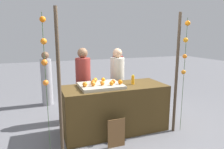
% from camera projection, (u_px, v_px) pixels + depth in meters
% --- Properties ---
extents(ground_plane, '(24.00, 24.00, 0.00)m').
position_uv_depth(ground_plane, '(115.00, 130.00, 4.15)').
color(ground_plane, slate).
extents(stall_counter, '(2.05, 0.83, 0.93)m').
position_uv_depth(stall_counter, '(115.00, 108.00, 4.06)').
color(stall_counter, '#4C3819').
rests_on(stall_counter, ground_plane).
extents(orange_tray, '(0.81, 0.66, 0.06)m').
position_uv_depth(orange_tray, '(101.00, 86.00, 3.87)').
color(orange_tray, '#B2AD99').
rests_on(orange_tray, stall_counter).
extents(orange_0, '(0.08, 0.08, 0.08)m').
position_uv_depth(orange_0, '(103.00, 80.00, 4.07)').
color(orange_0, orange).
rests_on(orange_0, orange_tray).
extents(orange_1, '(0.08, 0.08, 0.08)m').
position_uv_depth(orange_1, '(102.00, 83.00, 3.77)').
color(orange_1, orange).
rests_on(orange_1, orange_tray).
extents(orange_2, '(0.09, 0.09, 0.09)m').
position_uv_depth(orange_2, '(120.00, 82.00, 3.85)').
color(orange_2, orange).
rests_on(orange_2, orange_tray).
extents(orange_3, '(0.08, 0.08, 0.08)m').
position_uv_depth(orange_3, '(112.00, 83.00, 3.75)').
color(orange_3, orange).
rests_on(orange_3, orange_tray).
extents(orange_4, '(0.08, 0.08, 0.08)m').
position_uv_depth(orange_4, '(95.00, 80.00, 4.07)').
color(orange_4, orange).
rests_on(orange_4, orange_tray).
extents(orange_5, '(0.08, 0.08, 0.08)m').
position_uv_depth(orange_5, '(93.00, 82.00, 3.83)').
color(orange_5, orange).
rests_on(orange_5, orange_tray).
extents(orange_6, '(0.08, 0.08, 0.08)m').
position_uv_depth(orange_6, '(113.00, 81.00, 3.91)').
color(orange_6, orange).
rests_on(orange_6, orange_tray).
extents(orange_7, '(0.08, 0.08, 0.08)m').
position_uv_depth(orange_7, '(93.00, 84.00, 3.70)').
color(orange_7, orange).
rests_on(orange_7, orange_tray).
extents(orange_8, '(0.09, 0.09, 0.09)m').
position_uv_depth(orange_8, '(94.00, 81.00, 3.96)').
color(orange_8, orange).
rests_on(orange_8, orange_tray).
extents(orange_9, '(0.09, 0.09, 0.09)m').
position_uv_depth(orange_9, '(85.00, 84.00, 3.65)').
color(orange_9, orange).
rests_on(orange_9, orange_tray).
extents(juice_bottle, '(0.06, 0.06, 0.20)m').
position_uv_depth(juice_bottle, '(133.00, 80.00, 4.08)').
color(juice_bottle, orange).
rests_on(juice_bottle, stall_counter).
extents(chalkboard_sign, '(0.32, 0.03, 0.52)m').
position_uv_depth(chalkboard_sign, '(116.00, 133.00, 3.47)').
color(chalkboard_sign, brown).
rests_on(chalkboard_sign, ground_plane).
extents(vendor_left, '(0.33, 0.33, 1.65)m').
position_uv_depth(vendor_left, '(83.00, 87.00, 4.51)').
color(vendor_left, maroon).
rests_on(vendor_left, ground_plane).
extents(vendor_right, '(0.32, 0.32, 1.62)m').
position_uv_depth(vendor_right, '(117.00, 85.00, 4.77)').
color(vendor_right, beige).
rests_on(vendor_right, ground_plane).
extents(crowd_person_0, '(0.31, 0.31, 1.54)m').
position_uv_depth(crowd_person_0, '(118.00, 77.00, 5.94)').
color(crowd_person_0, maroon).
rests_on(crowd_person_0, ground_plane).
extents(crowd_person_1, '(0.30, 0.30, 1.48)m').
position_uv_depth(crowd_person_1, '(47.00, 80.00, 5.55)').
color(crowd_person_1, '#99999E').
rests_on(crowd_person_1, ground_plane).
extents(canopy_post_left, '(0.06, 0.06, 2.33)m').
position_uv_depth(canopy_post_left, '(59.00, 84.00, 3.12)').
color(canopy_post_left, '#473828').
rests_on(canopy_post_left, ground_plane).
extents(canopy_post_right, '(0.06, 0.06, 2.33)m').
position_uv_depth(canopy_post_right, '(177.00, 75.00, 3.90)').
color(canopy_post_right, '#473828').
rests_on(canopy_post_right, ground_plane).
extents(garland_strand_left, '(0.10, 0.10, 2.23)m').
position_uv_depth(garland_strand_left, '(44.00, 54.00, 2.93)').
color(garland_strand_left, '#2D4C23').
rests_on(garland_strand_left, ground_plane).
extents(garland_strand_right, '(0.11, 0.10, 2.23)m').
position_uv_depth(garland_strand_right, '(185.00, 47.00, 3.81)').
color(garland_strand_right, '#2D4C23').
rests_on(garland_strand_right, ground_plane).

